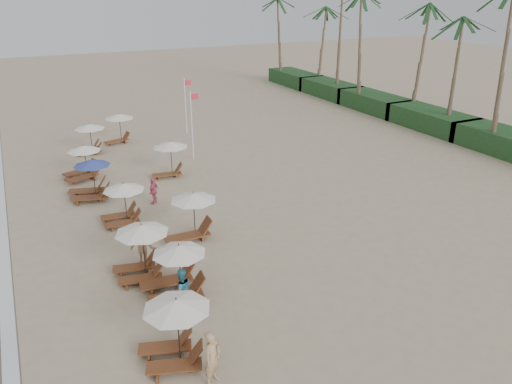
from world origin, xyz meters
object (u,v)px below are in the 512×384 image
inland_station_0 (190,215)px  beachgoer_near (212,358)px  lounger_station_3 (121,203)px  beachgoer_mid_a (182,290)px  lounger_station_2 (139,250)px  inland_station_1 (169,155)px  lounger_station_5 (81,163)px  inland_station_2 (118,125)px  beachgoer_far_a (154,191)px  beachgoer_mid_b (143,245)px  lounger_station_0 (172,330)px  flag_pole_near (192,123)px  lounger_station_1 (173,273)px  lounger_station_6 (88,138)px  lounger_station_4 (89,181)px

inland_station_0 → beachgoer_near: size_ratio=1.54×
lounger_station_3 → beachgoer_mid_a: bearing=-87.9°
lounger_station_2 → inland_station_1: 11.94m
lounger_station_2 → lounger_station_5: lounger_station_2 is taller
inland_station_1 → inland_station_2: size_ratio=1.00×
lounger_station_5 → beachgoer_far_a: 6.62m
lounger_station_3 → beachgoer_mid_b: bearing=-91.3°
lounger_station_0 → flag_pole_near: bearing=68.2°
inland_station_2 → lounger_station_1: bearing=-96.8°
lounger_station_3 → flag_pole_near: 10.53m
lounger_station_2 → lounger_station_6: 18.23m
inland_station_0 → beachgoer_near: inland_station_0 is taller
lounger_station_6 → lounger_station_2: bearing=-92.9°
lounger_station_3 → beachgoer_mid_b: size_ratio=1.28×
lounger_station_4 → lounger_station_5: bearing=88.2°
inland_station_2 → beachgoer_far_a: bearing=-93.7°
lounger_station_6 → inland_station_0: (2.12, -15.91, 0.13)m
inland_station_0 → inland_station_2: bearing=88.7°
flag_pole_near → inland_station_2: bearing=120.8°
inland_station_0 → inland_station_1: bearing=79.0°
lounger_station_0 → beachgoer_near: lounger_station_0 is taller
inland_station_2 → beachgoer_mid_b: size_ratio=1.40×
lounger_station_4 → flag_pole_near: size_ratio=0.55×
lounger_station_0 → lounger_station_4: size_ratio=0.94×
lounger_station_1 → lounger_station_3: 7.33m
inland_station_1 → beachgoer_mid_a: 14.51m
lounger_station_5 → lounger_station_6: lounger_station_6 is taller
lounger_station_2 → beachgoer_mid_a: 3.12m
inland_station_1 → beachgoer_near: bearing=-103.5°
lounger_station_0 → inland_station_0: size_ratio=0.86×
lounger_station_1 → beachgoer_mid_a: size_ratio=1.53×
beachgoer_far_a → lounger_station_2: bearing=22.2°
lounger_station_4 → inland_station_1: lounger_station_4 is taller
beachgoer_mid_b → lounger_station_1: bearing=136.0°
lounger_station_2 → inland_station_2: bearing=80.2°
inland_station_1 → flag_pole_near: size_ratio=0.54×
beachgoer_mid_a → lounger_station_3: bearing=-91.4°
beachgoer_far_a → inland_station_2: bearing=-141.5°
lounger_station_3 → lounger_station_5: size_ratio=0.92×
lounger_station_1 → lounger_station_4: size_ratio=1.02×
lounger_station_3 → inland_station_2: (2.95, 14.30, 0.33)m
lounger_station_2 → inland_station_0: size_ratio=0.87×
lounger_station_2 → lounger_station_6: size_ratio=1.02×
lounger_station_0 → lounger_station_6: lounger_station_0 is taller
lounger_station_4 → lounger_station_6: lounger_station_4 is taller
lounger_station_6 → inland_station_2: (2.51, 1.57, 0.31)m
beachgoer_mid_b → lounger_station_3: bearing=-54.7°
lounger_station_0 → inland_station_2: bearing=81.5°
lounger_station_1 → inland_station_1: 13.39m
lounger_station_3 → inland_station_0: (2.55, -3.18, 0.16)m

